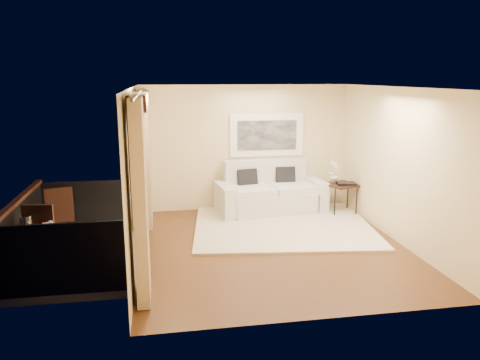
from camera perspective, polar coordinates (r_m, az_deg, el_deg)
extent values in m
plane|color=#59341A|center=(8.16, 3.87, -8.10)|extent=(5.00, 5.00, 0.00)
plane|color=white|center=(7.64, 4.18, 11.20)|extent=(5.00, 5.00, 0.00)
plane|color=beige|center=(10.20, 0.67, 3.96)|extent=(4.50, 0.00, 4.50)
plane|color=beige|center=(5.47, 10.28, -3.88)|extent=(4.50, 0.00, 4.50)
plane|color=beige|center=(8.60, 18.74, 1.67)|extent=(0.00, 5.00, 5.00)
plane|color=beige|center=(9.40, -12.22, 2.93)|extent=(0.00, 2.70, 2.70)
plane|color=beige|center=(5.79, -13.56, -3.11)|extent=(0.00, 2.70, 2.70)
plane|color=beige|center=(7.43, -13.18, 9.72)|extent=(0.00, 2.40, 2.40)
cube|color=black|center=(7.43, -12.23, 9.53)|extent=(0.28, 2.40, 0.22)
cube|color=#605B56|center=(8.08, -18.71, -9.44)|extent=(1.80, 2.60, 0.12)
cube|color=black|center=(8.08, -25.04, -5.76)|extent=(0.06, 2.60, 1.00)
cube|color=black|center=(9.10, -17.78, -3.19)|extent=(1.80, 0.06, 1.00)
cube|color=black|center=(6.72, -20.66, -9.01)|extent=(1.80, 0.06, 1.00)
cube|color=black|center=(7.95, -25.39, -2.19)|extent=(0.10, 2.60, 0.06)
cube|color=tan|center=(9.10, -11.40, 2.47)|extent=(0.16, 0.75, 2.62)
cube|color=tan|center=(6.07, -12.06, -2.59)|extent=(0.16, 0.75, 2.62)
cylinder|color=#4C473F|center=(7.42, -12.12, 10.38)|extent=(0.04, 4.80, 0.04)
cube|color=white|center=(10.23, 3.29, 5.49)|extent=(1.62, 0.05, 0.92)
cube|color=black|center=(10.19, 3.33, 5.47)|extent=(1.30, 0.02, 0.64)
cube|color=beige|center=(9.22, 5.21, -5.52)|extent=(3.72, 3.34, 0.04)
cube|color=silver|center=(10.07, 3.77, -2.71)|extent=(1.95, 1.18, 0.46)
cube|color=silver|center=(10.31, 3.07, 0.09)|extent=(1.86, 0.45, 0.89)
cube|color=silver|center=(9.75, -1.81, -2.54)|extent=(0.37, 1.00, 0.67)
cube|color=silver|center=(10.42, 9.00, -1.69)|extent=(0.37, 1.00, 0.67)
cube|color=silver|center=(9.82, 1.42, -1.25)|extent=(0.96, 0.96, 0.15)
cube|color=silver|center=(10.12, 6.22, -0.90)|extent=(0.96, 0.96, 0.15)
cube|color=black|center=(10.01, 0.93, 0.10)|extent=(0.47, 0.28, 0.45)
cube|color=black|center=(10.29, 5.55, 0.40)|extent=(0.44, 0.20, 0.45)
cube|color=black|center=(10.11, 12.33, -0.57)|extent=(0.76, 0.76, 0.04)
cylinder|color=black|center=(9.89, 11.48, -2.78)|extent=(0.03, 0.03, 0.61)
cylinder|color=black|center=(10.07, 14.01, -2.63)|extent=(0.03, 0.03, 0.61)
cylinder|color=black|center=(10.32, 10.53, -2.09)|extent=(0.03, 0.03, 0.61)
cylinder|color=black|center=(10.49, 12.97, -1.96)|extent=(0.03, 0.03, 0.61)
cube|color=black|center=(10.04, 12.82, -0.41)|extent=(0.42, 0.33, 0.05)
imported|color=white|center=(10.09, 11.41, 1.07)|extent=(0.33, 0.32, 0.52)
cube|color=black|center=(7.41, -23.60, -5.75)|extent=(0.63, 0.63, 0.05)
cylinder|color=black|center=(7.36, -25.65, -9.00)|extent=(0.04, 0.04, 0.66)
cylinder|color=black|center=(7.24, -21.90, -9.00)|extent=(0.04, 0.04, 0.66)
cylinder|color=black|center=(7.80, -24.71, -7.71)|extent=(0.04, 0.04, 0.66)
cylinder|color=black|center=(7.69, -21.17, -7.69)|extent=(0.04, 0.04, 0.66)
cube|color=black|center=(8.74, -21.10, -4.22)|extent=(0.55, 0.55, 0.05)
cube|color=black|center=(8.47, -21.15, -2.85)|extent=(0.45, 0.16, 0.59)
cylinder|color=black|center=(8.99, -19.89, -5.33)|extent=(0.03, 0.03, 0.46)
cylinder|color=black|center=(8.98, -22.21, -5.55)|extent=(0.03, 0.03, 0.46)
cylinder|color=black|center=(8.64, -19.68, -6.03)|extent=(0.03, 0.03, 0.46)
cylinder|color=black|center=(8.63, -22.10, -6.26)|extent=(0.03, 0.03, 0.46)
cube|color=black|center=(7.41, -23.70, -7.41)|extent=(0.50, 0.50, 0.05)
cube|color=black|center=(7.51, -23.35, -4.96)|extent=(0.45, 0.11, 0.59)
cylinder|color=black|center=(7.40, -25.36, -9.66)|extent=(0.03, 0.03, 0.46)
cylinder|color=black|center=(7.27, -22.66, -9.80)|extent=(0.03, 0.03, 0.46)
cylinder|color=black|center=(7.72, -24.35, -8.67)|extent=(0.03, 0.03, 0.46)
cylinder|color=black|center=(7.59, -21.75, -8.78)|extent=(0.03, 0.03, 0.46)
cylinder|color=silver|center=(7.47, -24.61, -4.70)|extent=(0.18, 0.18, 0.20)
cylinder|color=red|center=(7.47, -22.73, -5.06)|extent=(0.06, 0.06, 0.07)
cylinder|color=silver|center=(7.21, -24.33, -5.36)|extent=(0.04, 0.04, 0.18)
cylinder|color=silver|center=(7.27, -22.44, -5.29)|extent=(0.06, 0.06, 0.12)
cylinder|color=silver|center=(7.33, -22.06, -5.11)|extent=(0.06, 0.06, 0.12)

